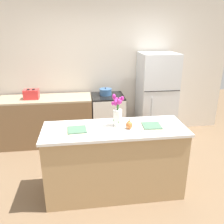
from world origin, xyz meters
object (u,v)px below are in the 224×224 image
object	(u,v)px
flower_vase	(117,113)
toaster	(31,94)
pear_figurine	(129,125)
cooking_pot	(106,92)
refrigerator	(156,97)
plate_setting_right	(152,126)
stove_range	(108,118)
plate_setting_left	(77,130)

from	to	relation	value
flower_vase	toaster	world-z (taller)	flower_vase
pear_figurine	cooking_pot	world-z (taller)	pear_figurine
refrigerator	plate_setting_right	bearing A→B (deg)	-109.66
stove_range	pear_figurine	world-z (taller)	pear_figurine
stove_range	cooking_pot	size ratio (longest dim) A/B	3.85
pear_figurine	flower_vase	bearing A→B (deg)	137.56
stove_range	cooking_pot	distance (m)	0.52
cooking_pot	stove_range	bearing A→B (deg)	-56.40
pear_figurine	refrigerator	bearing A→B (deg)	62.02
flower_vase	plate_setting_right	size ratio (longest dim) A/B	1.22
pear_figurine	toaster	world-z (taller)	pear_figurine
plate_setting_left	plate_setting_right	bearing A→B (deg)	0.00
flower_vase	refrigerator	bearing A→B (deg)	56.75
pear_figurine	cooking_pot	xyz separation A→B (m)	(-0.11, 1.70, -0.03)
stove_range	plate_setting_left	bearing A→B (deg)	-109.10
cooking_pot	plate_setting_right	bearing A→B (deg)	-76.63
toaster	refrigerator	bearing A→B (deg)	0.71
stove_range	refrigerator	size ratio (longest dim) A/B	0.54
pear_figurine	plate_setting_left	world-z (taller)	pear_figurine
cooking_pot	plate_setting_left	bearing A→B (deg)	-107.45
plate_setting_left	cooking_pot	distance (m)	1.77
refrigerator	pear_figurine	size ratio (longest dim) A/B	12.15
toaster	cooking_pot	distance (m)	1.35
stove_range	flower_vase	bearing A→B (deg)	-92.07
flower_vase	toaster	size ratio (longest dim) A/B	1.45
refrigerator	plate_setting_left	bearing A→B (deg)	-132.83
flower_vase	plate_setting_left	xyz separation A→B (m)	(-0.51, -0.10, -0.16)
stove_range	pear_figurine	xyz separation A→B (m)	(0.07, -1.65, 0.54)
plate_setting_left	plate_setting_right	xyz separation A→B (m)	(0.93, 0.00, 0.00)
toaster	cooking_pot	world-z (taller)	toaster
refrigerator	flower_vase	bearing A→B (deg)	-123.25
plate_setting_left	pear_figurine	bearing A→B (deg)	-1.40
plate_setting_right	toaster	bearing A→B (deg)	137.46
pear_figurine	plate_setting_right	world-z (taller)	pear_figurine
plate_setting_right	plate_setting_left	bearing A→B (deg)	180.00
refrigerator	plate_setting_left	distance (m)	2.23
stove_range	plate_setting_right	bearing A→B (deg)	-77.38
pear_figurine	cooking_pot	distance (m)	1.71
plate_setting_right	cooking_pot	bearing A→B (deg)	103.37
plate_setting_right	pear_figurine	bearing A→B (deg)	-176.94
toaster	stove_range	bearing A→B (deg)	1.16
plate_setting_right	stove_range	bearing A→B (deg)	102.62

